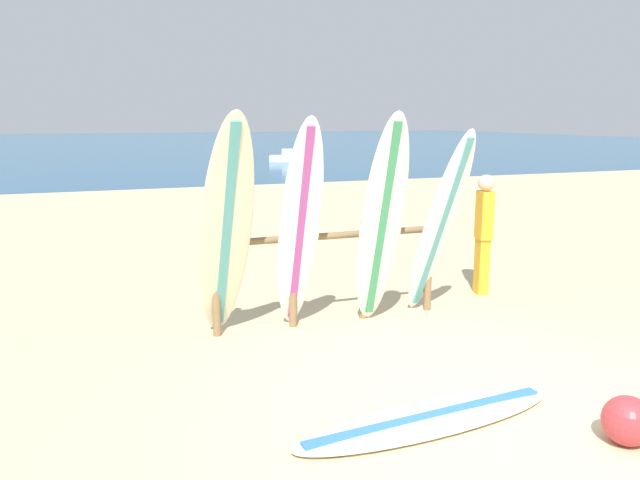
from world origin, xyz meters
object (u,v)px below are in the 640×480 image
beachgoer_standing (484,229)px  surfboard_rack (329,262)px  surfboard_leaning_left (300,228)px  small_boat_offshore (289,157)px  surfboard_leaning_far_left (226,231)px  beach_ball (628,421)px  surfboard_leaning_center (440,225)px  surfboard_leaning_center_left (382,223)px  surfboard_lying_on_sand (429,419)px

beachgoer_standing → surfboard_rack: bearing=-170.8°
surfboard_rack → surfboard_leaning_left: 0.72m
surfboard_rack → small_boat_offshore: bearing=73.4°
beachgoer_standing → small_boat_offshore: 25.69m
surfboard_leaning_far_left → small_boat_offshore: 27.35m
beachgoer_standing → small_boat_offshore: (5.20, 25.15, -0.65)m
beachgoer_standing → small_boat_offshore: bearing=78.3°
beach_ball → surfboard_leaning_left: bearing=116.5°
surfboard_leaning_center → small_boat_offshore: surfboard_leaning_center is taller
beach_ball → surfboard_leaning_center_left: bearing=102.0°
surfboard_leaning_left → beachgoer_standing: size_ratio=1.47×
small_boat_offshore → beachgoer_standing: bearing=-101.7°
surfboard_leaning_far_left → beachgoer_standing: (3.68, 0.70, -0.34)m
surfboard_leaning_left → surfboard_leaning_center: bearing=-1.0°
surfboard_leaning_far_left → small_boat_offshore: (8.87, 25.85, -0.99)m
surfboard_rack → surfboard_leaning_far_left: size_ratio=1.12×
surfboard_leaning_far_left → small_boat_offshore: surfboard_leaning_far_left is taller
surfboard_leaning_far_left → surfboard_lying_on_sand: (1.12, -2.26, -1.21)m
surfboard_leaning_far_left → surfboard_lying_on_sand: size_ratio=1.03×
surfboard_leaning_center → small_boat_offshore: size_ratio=0.98×
surfboard_lying_on_sand → small_boat_offshore: bearing=74.6°
surfboard_leaning_left → beachgoer_standing: 2.96m
surfboard_leaning_center_left → surfboard_leaning_far_left: bearing=175.6°
surfboard_leaning_left → surfboard_leaning_far_left: bearing=-178.5°
surfboard_leaning_center_left → small_boat_offshore: (7.15, 25.99, -0.98)m
surfboard_rack → beachgoer_standing: 2.44m
surfboard_lying_on_sand → surfboard_rack: bearing=86.8°
surfboard_lying_on_sand → beach_ball: size_ratio=6.47×
surfboard_lying_on_sand → surfboard_leaning_left: bearing=97.7°
surfboard_leaning_center_left → surfboard_leaning_center: surfboard_leaning_center_left is taller
surfboard_leaning_center_left → surfboard_lying_on_sand: surfboard_leaning_center_left is taller
surfboard_leaning_center → surfboard_lying_on_sand: 2.88m
surfboard_rack → beach_ball: 3.57m
surfboard_leaning_center → beachgoer_standing: bearing=32.2°
surfboard_leaning_left → beachgoer_standing: bearing=13.4°
surfboard_leaning_left → surfboard_rack: bearing=32.6°
surfboard_leaning_far_left → surfboard_rack: bearing=13.8°
surfboard_leaning_center → surfboard_rack: bearing=165.8°
surfboard_leaning_center → beachgoer_standing: size_ratio=1.39×
surfboard_leaning_center → surfboard_lying_on_sand: (-1.42, -2.25, -1.11)m
surfboard_leaning_left → beach_ball: surfboard_leaning_left is taller
surfboard_leaning_center_left → beach_ball: size_ratio=6.65×
beachgoer_standing → surfboard_leaning_center_left: bearing=-156.9°
surfboard_leaning_center → small_boat_offshore: bearing=76.3°
surfboard_leaning_far_left → surfboard_leaning_center: bearing=-0.2°
surfboard_rack → surfboard_lying_on_sand: surfboard_rack is taller
beach_ball → surfboard_rack: bearing=107.8°
surfboard_leaning_left → surfboard_leaning_center: size_ratio=1.06×
surfboard_leaning_center → beach_ball: (-0.20, -3.04, -0.96)m
beachgoer_standing → surfboard_leaning_far_left: bearing=-169.2°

